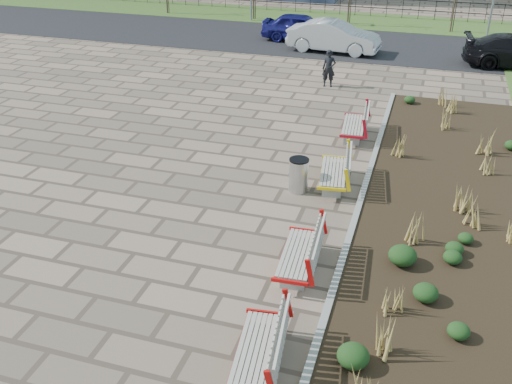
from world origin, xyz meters
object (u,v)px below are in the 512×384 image
(litter_bin, at_px, (299,175))
(car_blue, at_px, (301,27))
(bench_c, at_px, (334,170))
(bench_a, at_px, (257,347))
(bench_b, at_px, (298,251))
(bench_d, at_px, (354,123))
(car_silver, at_px, (334,36))
(pedestrian, at_px, (329,68))

(litter_bin, distance_m, car_blue, 17.34)
(bench_c, height_order, car_blue, car_blue)
(bench_a, height_order, car_blue, car_blue)
(bench_b, relative_size, bench_d, 1.00)
(litter_bin, bearing_deg, car_blue, 103.13)
(bench_a, relative_size, bench_b, 1.00)
(bench_b, distance_m, bench_c, 4.26)
(car_blue, relative_size, car_silver, 0.91)
(bench_d, height_order, pedestrian, pedestrian)
(bench_c, bearing_deg, bench_d, 82.54)
(pedestrian, distance_m, car_blue, 7.91)
(bench_c, relative_size, car_silver, 0.45)
(bench_b, relative_size, car_blue, 0.49)
(bench_d, relative_size, litter_bin, 2.17)
(car_blue, bearing_deg, bench_b, -166.85)
(bench_d, xyz_separation_m, car_blue, (-4.82, 12.53, 0.25))
(bench_a, distance_m, pedestrian, 16.41)
(bench_b, height_order, pedestrian, pedestrian)
(bench_a, height_order, bench_b, same)
(litter_bin, height_order, car_silver, car_silver)
(car_blue, bearing_deg, bench_d, -159.02)
(litter_bin, relative_size, pedestrian, 0.62)
(litter_bin, bearing_deg, pedestrian, 95.99)
(bench_c, bearing_deg, car_silver, 93.10)
(bench_a, xyz_separation_m, pedestrian, (-1.88, 16.30, 0.28))
(car_silver, bearing_deg, bench_b, -167.30)
(bench_a, height_order, litter_bin, bench_a)
(bench_d, xyz_separation_m, car_silver, (-2.71, 10.81, 0.29))
(bench_a, bearing_deg, bench_c, 83.06)
(bench_b, height_order, litter_bin, bench_b)
(litter_bin, bearing_deg, car_silver, 96.91)
(litter_bin, bearing_deg, bench_d, 78.61)
(bench_c, bearing_deg, bench_a, -97.46)
(car_blue, bearing_deg, car_silver, -129.34)
(bench_a, distance_m, bench_d, 11.11)
(bench_d, bearing_deg, car_blue, 106.20)
(bench_a, relative_size, bench_c, 1.00)
(litter_bin, relative_size, car_silver, 0.21)
(pedestrian, bearing_deg, car_blue, 104.91)
(bench_d, relative_size, car_blue, 0.49)
(bench_c, relative_size, car_blue, 0.49)
(bench_d, relative_size, car_silver, 0.45)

